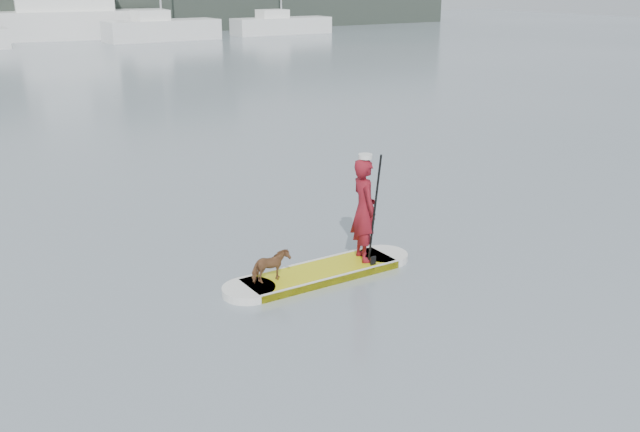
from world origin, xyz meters
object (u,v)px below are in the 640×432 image
sailboat_f (281,24)px  motor_yacht_a (75,10)px  paddleboard (320,273)px  dog (271,266)px  sailboat_e (161,28)px  paddler (364,210)px

sailboat_f → motor_yacht_a: bearing=165.5°
paddleboard → dog: size_ratio=5.71×
sailboat_e → motor_yacht_a: (-4.84, 4.79, 1.22)m
paddleboard → motor_yacht_a: 47.78m
paddleboard → sailboat_f: 48.67m
paddler → sailboat_f: (21.99, 42.97, -0.14)m
sailboat_f → motor_yacht_a: (-15.01, 4.12, 1.26)m
dog → sailboat_f: sailboat_f is taller
sailboat_f → paddleboard: bearing=-117.1°
paddler → dog: bearing=103.1°
paddler → dog: paddler is taller
paddleboard → dog: 0.92m
paddleboard → paddler: bearing=-0.0°
paddler → sailboat_e: size_ratio=0.14×
dog → paddler: bearing=-92.3°
paddler → paddleboard: bearing=103.1°
paddleboard → sailboat_e: size_ratio=0.28×
paddleboard → motor_yacht_a: size_ratio=0.26×
paddler → motor_yacht_a: 47.61m
paddleboard → paddler: paddler is taller
motor_yacht_a → paddleboard: bearing=-91.4°
dog → motor_yacht_a: bearing=-13.6°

